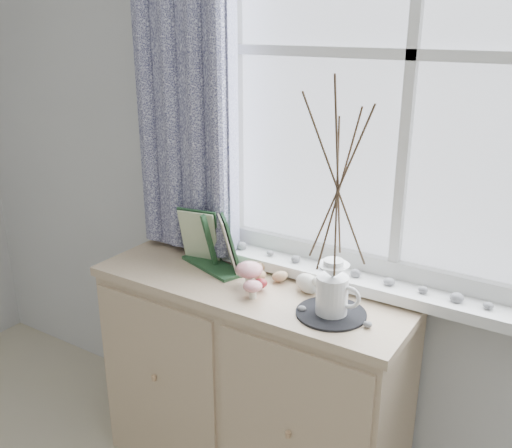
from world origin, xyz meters
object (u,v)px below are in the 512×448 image
object	(u,v)px
botanical_book	(207,242)
twig_pitcher	(338,181)
sideboard	(251,381)
toadstool_cluster	(250,275)

from	to	relation	value
botanical_book	twig_pitcher	xyz separation A→B (m)	(0.55, -0.07, 0.33)
botanical_book	twig_pitcher	bearing A→B (deg)	11.25
sideboard	toadstool_cluster	distance (m)	0.48
sideboard	twig_pitcher	xyz separation A→B (m)	(0.35, -0.06, 0.87)
sideboard	botanical_book	world-z (taller)	botanical_book
sideboard	botanical_book	size ratio (longest dim) A/B	3.62
sideboard	toadstool_cluster	world-z (taller)	toadstool_cluster
sideboard	twig_pitcher	distance (m)	0.94
toadstool_cluster	twig_pitcher	bearing A→B (deg)	-2.65
sideboard	toadstool_cluster	bearing A→B (deg)	-61.15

